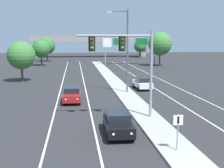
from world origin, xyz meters
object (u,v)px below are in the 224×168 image
Objects in this scene: car_oncoming_red at (72,94)px; tree_far_left_b at (41,49)px; tree_far_left_a at (47,46)px; street_lamp_median at (126,46)px; car_receding_white at (142,83)px; highway_sign_gantry at (130,41)px; car_oncoming_black at (118,123)px; median_sign_post at (178,127)px; tree_far_right_c at (160,44)px; overhead_signal_mast at (128,56)px; tree_far_left_c at (21,55)px; tree_far_right_a at (140,46)px.

tree_far_left_b is at bearing 100.15° from car_oncoming_red.
tree_far_left_a reaches higher than car_oncoming_red.
street_lamp_median is 2.22× the size of car_receding_white.
highway_sign_gantry is at bearing 71.60° from car_oncoming_red.
car_oncoming_black is 0.65× the size of tree_far_left_a.
median_sign_post is at bearing -90.69° from street_lamp_median.
tree_far_right_c is 1.31× the size of tree_far_left_b.
tree_far_left_a reaches higher than tree_far_left_b.
highway_sign_gantry is 2.09× the size of tree_far_left_b.
overhead_signal_mast is 1.14× the size of tree_far_left_b.
street_lamp_median is 1.44× the size of tree_far_left_a.
tree_far_left_c is 64.65m from tree_far_right_a.
overhead_signal_mast is 0.87× the size of tree_far_right_c.
overhead_signal_mast is 1.60× the size of car_oncoming_red.
tree_far_left_b reaches higher than tree_far_right_a.
tree_far_right_c is 33.54m from tree_far_right_a.
overhead_signal_mast reaches higher than car_oncoming_black.
street_lamp_median is 1.67× the size of tree_far_right_a.
overhead_signal_mast is 8.73m from median_sign_post.
tree_far_left_b is (-7.81, 43.62, 3.32)m from car_oncoming_red.
median_sign_post is 0.35× the size of tree_far_left_b.
highway_sign_gantry is at bearing 78.44° from car_oncoming_black.
tree_far_left_a is at bearing 108.63° from car_receding_white.
car_receding_white is (4.61, 14.43, -4.47)m from overhead_signal_mast.
car_receding_white is at bearing -27.94° from tree_far_left_c.
tree_far_left_c is 1.06× the size of tree_far_right_a.
car_receding_white is (9.31, 6.98, 0.00)m from car_oncoming_red.
highway_sign_gantry is at bearing 78.46° from street_lamp_median.
median_sign_post is 0.49× the size of car_oncoming_black.
overhead_signal_mast is 6.07m from car_oncoming_black.
street_lamp_median is at bearing -69.91° from tree_far_left_b.
street_lamp_median reaches higher than tree_far_left_a.
tree_far_right_c is (17.72, 50.55, 4.62)m from car_oncoming_black.
median_sign_post is 0.17× the size of highway_sign_gantry.
car_oncoming_black is at bearing -101.56° from highway_sign_gantry.
tree_far_right_c reaches higher than car_oncoming_black.
highway_sign_gantry reaches higher than car_receding_white.
highway_sign_gantry is at bearing -107.09° from tree_far_right_a.
car_oncoming_red is at bearing 122.29° from overhead_signal_mast.
highway_sign_gantry is at bearing 51.10° from tree_far_left_c.
car_receding_white is 37.72m from highway_sign_gantry.
tree_far_right_a is at bearing 77.86° from car_receding_white.
tree_far_right_c reaches higher than overhead_signal_mast.
tree_far_right_a is (2.41, 33.42, -1.53)m from tree_far_right_c.
tree_far_left_b is (-28.84, 4.39, -1.30)m from tree_far_right_c.
overhead_signal_mast is at bearing 70.17° from car_oncoming_black.
overhead_signal_mast is at bearing -76.23° from tree_far_left_b.
tree_far_left_a reaches higher than tree_far_left_c.
tree_far_left_b is (-12.51, 51.07, -1.15)m from overhead_signal_mast.
median_sign_post is at bearing -52.37° from car_oncoming_black.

